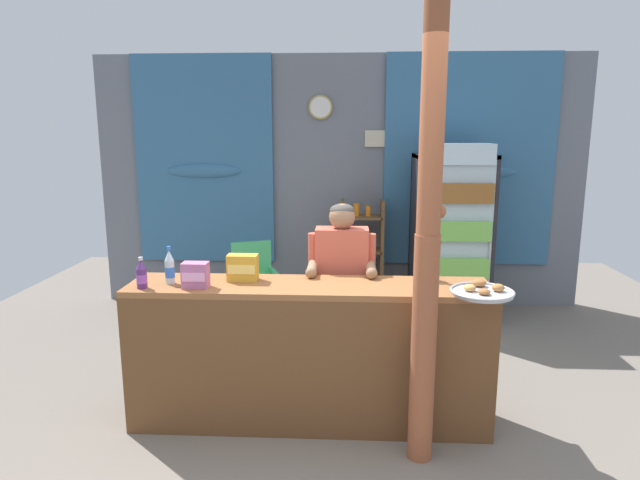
# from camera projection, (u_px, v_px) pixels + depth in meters

# --- Properties ---
(ground_plane) EXTENTS (8.01, 8.01, 0.00)m
(ground_plane) POSITION_uv_depth(u_px,v_px,m) (334.00, 370.00, 4.61)
(ground_plane) COLOR slate
(back_wall_curtained) EXTENTS (5.47, 0.22, 2.82)m
(back_wall_curtained) POSITION_uv_depth(u_px,v_px,m) (340.00, 179.00, 6.18)
(back_wall_curtained) COLOR slate
(back_wall_curtained) RESTS_ON ground
(stall_counter) EXTENTS (2.42, 0.50, 0.99)m
(stall_counter) POSITION_uv_depth(u_px,v_px,m) (308.00, 346.00, 3.61)
(stall_counter) COLOR #935B33
(stall_counter) RESTS_ON ground
(timber_post) EXTENTS (0.17, 0.15, 2.82)m
(timber_post) POSITION_uv_depth(u_px,v_px,m) (428.00, 244.00, 3.12)
(timber_post) COLOR #995133
(timber_post) RESTS_ON ground
(drink_fridge) EXTENTS (0.80, 0.62, 1.87)m
(drink_fridge) POSITION_uv_depth(u_px,v_px,m) (452.00, 225.00, 5.65)
(drink_fridge) COLOR #232328
(drink_fridge) RESTS_ON ground
(bottle_shelf_rack) EXTENTS (0.48, 0.28, 1.25)m
(bottle_shelf_rack) POSITION_uv_depth(u_px,v_px,m) (362.00, 254.00, 6.04)
(bottle_shelf_rack) COLOR brown
(bottle_shelf_rack) RESTS_ON ground
(plastic_lawn_chair) EXTENTS (0.57, 0.57, 0.86)m
(plastic_lawn_chair) POSITION_uv_depth(u_px,v_px,m) (254.00, 279.00, 5.61)
(plastic_lawn_chair) COLOR #4CC675
(plastic_lawn_chair) RESTS_ON ground
(shopkeeper) EXTENTS (0.50, 0.42, 1.47)m
(shopkeeper) POSITION_uv_depth(u_px,v_px,m) (342.00, 277.00, 4.04)
(shopkeeper) COLOR #28282D
(shopkeeper) RESTS_ON ground
(soda_bottle_orange_soda) EXTENTS (0.10, 0.10, 0.31)m
(soda_bottle_orange_soda) POSITION_uv_depth(u_px,v_px,m) (424.00, 261.00, 3.73)
(soda_bottle_orange_soda) COLOR orange
(soda_bottle_orange_soda) RESTS_ON stall_counter
(soda_bottle_water) EXTENTS (0.06, 0.06, 0.26)m
(soda_bottle_water) POSITION_uv_depth(u_px,v_px,m) (170.00, 268.00, 3.62)
(soda_bottle_water) COLOR silver
(soda_bottle_water) RESTS_ON stall_counter
(soda_bottle_grape_soda) EXTENTS (0.07, 0.07, 0.21)m
(soda_bottle_grape_soda) POSITION_uv_depth(u_px,v_px,m) (142.00, 275.00, 3.52)
(soda_bottle_grape_soda) COLOR #56286B
(soda_bottle_grape_soda) RESTS_ON stall_counter
(snack_box_choco_powder) EXTENTS (0.21, 0.11, 0.18)m
(snack_box_choco_powder) POSITION_uv_depth(u_px,v_px,m) (243.00, 268.00, 3.70)
(snack_box_choco_powder) COLOR gold
(snack_box_choco_powder) RESTS_ON stall_counter
(snack_box_wafer) EXTENTS (0.17, 0.11, 0.17)m
(snack_box_wafer) POSITION_uv_depth(u_px,v_px,m) (195.00, 275.00, 3.53)
(snack_box_wafer) COLOR #B76699
(snack_box_wafer) RESTS_ON stall_counter
(pastry_tray) EXTENTS (0.40, 0.40, 0.07)m
(pastry_tray) POSITION_uv_depth(u_px,v_px,m) (482.00, 291.00, 3.40)
(pastry_tray) COLOR #BCBCC1
(pastry_tray) RESTS_ON stall_counter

